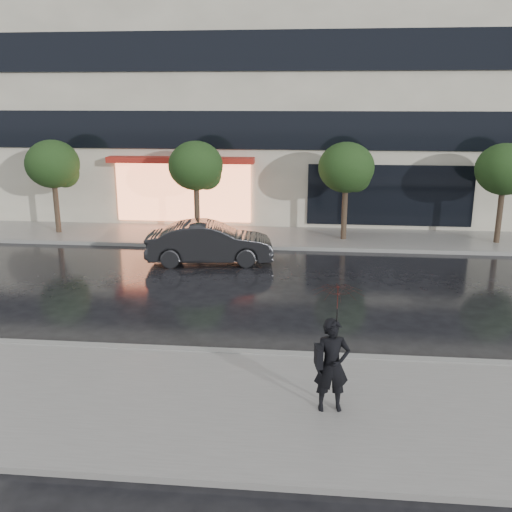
# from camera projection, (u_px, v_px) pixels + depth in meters

# --- Properties ---
(ground) EXTENTS (120.00, 120.00, 0.00)m
(ground) POSITION_uv_depth(u_px,v_px,m) (238.00, 338.00, 13.83)
(ground) COLOR black
(ground) RESTS_ON ground
(sidewalk_near) EXTENTS (60.00, 4.50, 0.12)m
(sidewalk_near) POSITION_uv_depth(u_px,v_px,m) (216.00, 405.00, 10.70)
(sidewalk_near) COLOR slate
(sidewalk_near) RESTS_ON ground
(sidewalk_far) EXTENTS (60.00, 3.50, 0.12)m
(sidewalk_far) POSITION_uv_depth(u_px,v_px,m) (270.00, 237.00, 23.64)
(sidewalk_far) COLOR slate
(sidewalk_far) RESTS_ON ground
(curb_near) EXTENTS (60.00, 0.25, 0.14)m
(curb_near) POSITION_uv_depth(u_px,v_px,m) (232.00, 353.00, 12.86)
(curb_near) COLOR gray
(curb_near) RESTS_ON ground
(curb_far) EXTENTS (60.00, 0.25, 0.14)m
(curb_far) POSITION_uv_depth(u_px,v_px,m) (267.00, 247.00, 21.96)
(curb_far) COLOR gray
(curb_far) RESTS_ON ground
(office_building) EXTENTS (30.00, 12.76, 18.00)m
(office_building) POSITION_uv_depth(u_px,v_px,m) (283.00, 28.00, 28.65)
(office_building) COLOR beige
(office_building) RESTS_ON ground
(tree_far_west) EXTENTS (2.20, 2.20, 3.99)m
(tree_far_west) POSITION_uv_depth(u_px,v_px,m) (54.00, 166.00, 23.52)
(tree_far_west) COLOR #33261C
(tree_far_west) RESTS_ON ground
(tree_mid_west) EXTENTS (2.20, 2.20, 3.99)m
(tree_mid_west) POSITION_uv_depth(u_px,v_px,m) (197.00, 168.00, 22.95)
(tree_mid_west) COLOR #33261C
(tree_mid_west) RESTS_ON ground
(tree_mid_east) EXTENTS (2.20, 2.20, 3.99)m
(tree_mid_east) POSITION_uv_depth(u_px,v_px,m) (348.00, 169.00, 22.37)
(tree_mid_east) COLOR #33261C
(tree_mid_east) RESTS_ON ground
(tree_far_east) EXTENTS (2.20, 2.20, 3.99)m
(tree_far_east) POSITION_uv_depth(u_px,v_px,m) (506.00, 171.00, 21.80)
(tree_far_east) COLOR #33261C
(tree_far_east) RESTS_ON ground
(parked_car) EXTENTS (4.57, 2.11, 1.45)m
(parked_car) POSITION_uv_depth(u_px,v_px,m) (210.00, 243.00, 19.99)
(parked_car) COLOR black
(parked_car) RESTS_ON ground
(pedestrian_with_umbrella) EXTENTS (1.03, 1.05, 2.40)m
(pedestrian_with_umbrella) POSITION_uv_depth(u_px,v_px,m) (335.00, 332.00, 10.06)
(pedestrian_with_umbrella) COLOR black
(pedestrian_with_umbrella) RESTS_ON sidewalk_near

